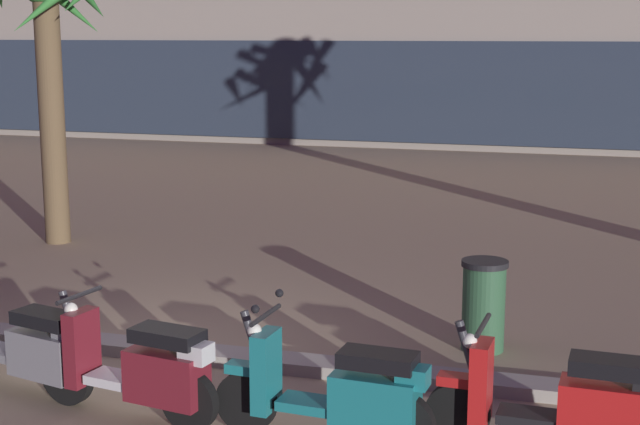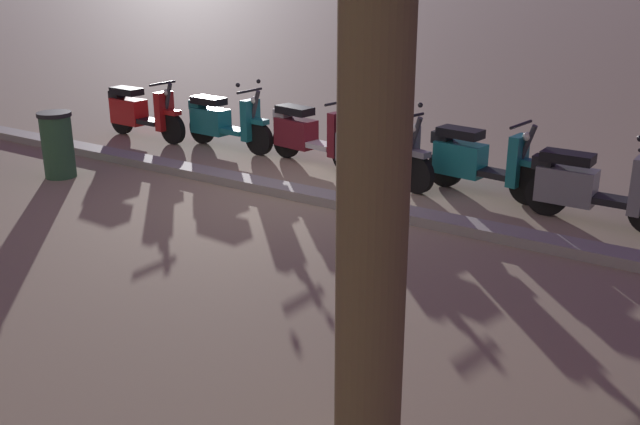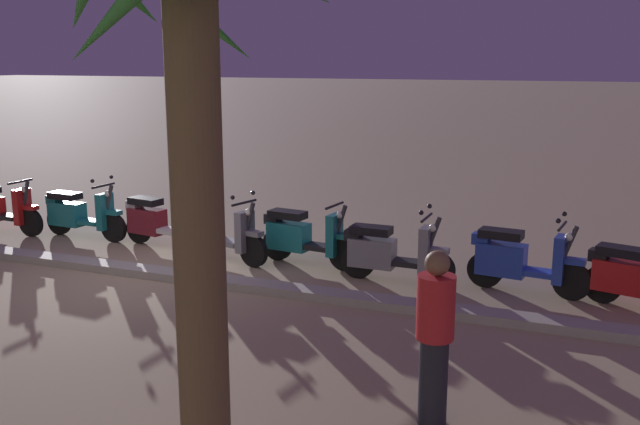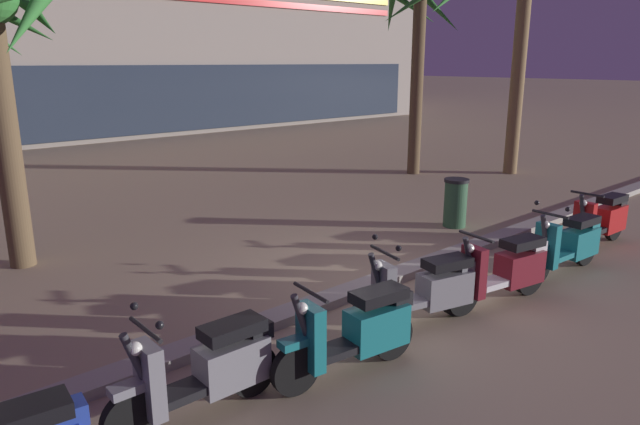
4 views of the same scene
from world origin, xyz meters
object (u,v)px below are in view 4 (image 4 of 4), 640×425
(scooter_maroon_last_in_row, at_px, (506,270))
(litter_bin, at_px, (455,202))
(scooter_grey_mid_rear, at_px, (208,369))
(scooter_teal_mid_front, at_px, (569,244))
(scooter_teal_gap_after_mid, at_px, (357,331))
(scooter_red_lead_nearest, at_px, (602,220))
(palm_tree_near_sign, at_px, (419,26))
(scooter_grey_tail_end, at_px, (426,290))

(scooter_maroon_last_in_row, bearing_deg, litter_bin, 45.76)
(scooter_grey_mid_rear, relative_size, scooter_teal_mid_front, 0.94)
(scooter_grey_mid_rear, bearing_deg, scooter_teal_gap_after_mid, -13.67)
(scooter_grey_mid_rear, bearing_deg, scooter_red_lead_nearest, -1.56)
(scooter_maroon_last_in_row, bearing_deg, scooter_teal_gap_after_mid, 178.99)
(scooter_red_lead_nearest, bearing_deg, scooter_maroon_last_in_row, -176.51)
(palm_tree_near_sign, bearing_deg, litter_bin, -132.30)
(scooter_maroon_last_in_row, bearing_deg, palm_tree_near_sign, 46.93)
(scooter_teal_gap_after_mid, xyz_separation_m, scooter_maroon_last_in_row, (2.76, -0.05, 0.00))
(scooter_teal_gap_after_mid, xyz_separation_m, litter_bin, (5.33, 2.59, 0.03))
(scooter_teal_gap_after_mid, xyz_separation_m, scooter_grey_tail_end, (1.44, 0.24, -0.01))
(scooter_red_lead_nearest, bearing_deg, scooter_grey_tail_end, 179.03)
(scooter_teal_mid_front, height_order, litter_bin, scooter_teal_mid_front)
(scooter_grey_tail_end, bearing_deg, scooter_red_lead_nearest, -0.97)
(scooter_maroon_last_in_row, distance_m, palm_tree_near_sign, 9.90)
(scooter_grey_tail_end, xyz_separation_m, scooter_maroon_last_in_row, (1.32, -0.29, 0.01))
(scooter_teal_mid_front, height_order, palm_tree_near_sign, palm_tree_near_sign)
(scooter_grey_tail_end, bearing_deg, litter_bin, 31.04)
(scooter_teal_mid_front, distance_m, palm_tree_near_sign, 8.91)
(scooter_grey_mid_rear, distance_m, palm_tree_near_sign, 12.85)
(litter_bin, bearing_deg, scooter_teal_mid_front, -106.98)
(scooter_teal_gap_after_mid, bearing_deg, scooter_grey_tail_end, 9.66)
(scooter_grey_tail_end, relative_size, scooter_teal_mid_front, 0.98)
(palm_tree_near_sign, bearing_deg, scooter_grey_mid_rear, -149.24)
(scooter_grey_mid_rear, height_order, scooter_maroon_last_in_row, scooter_grey_mid_rear)
(scooter_grey_tail_end, distance_m, scooter_teal_mid_front, 3.09)
(scooter_grey_mid_rear, xyz_separation_m, scooter_grey_tail_end, (2.98, -0.13, -0.01))
(scooter_teal_gap_after_mid, height_order, scooter_maroon_last_in_row, same)
(scooter_maroon_last_in_row, bearing_deg, scooter_grey_tail_end, 167.53)
(palm_tree_near_sign, xyz_separation_m, litter_bin, (-3.73, -4.09, -3.58))
(scooter_grey_mid_rear, height_order, scooter_grey_tail_end, same)
(scooter_grey_tail_end, xyz_separation_m, scooter_red_lead_nearest, (4.79, -0.08, 0.02))
(scooter_grey_mid_rear, relative_size, scooter_teal_gap_after_mid, 0.99)
(scooter_teal_gap_after_mid, relative_size, scooter_red_lead_nearest, 0.94)
(scooter_teal_gap_after_mid, relative_size, palm_tree_near_sign, 0.32)
(litter_bin, bearing_deg, scooter_grey_mid_rear, -162.16)
(scooter_maroon_last_in_row, relative_size, palm_tree_near_sign, 0.33)
(scooter_grey_tail_end, height_order, scooter_teal_mid_front, same)
(scooter_maroon_last_in_row, distance_m, scooter_red_lead_nearest, 3.48)
(scooter_grey_tail_end, height_order, palm_tree_near_sign, palm_tree_near_sign)
(litter_bin, bearing_deg, scooter_maroon_last_in_row, -134.24)
(scooter_grey_mid_rear, xyz_separation_m, scooter_teal_mid_front, (6.05, -0.45, 0.00))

